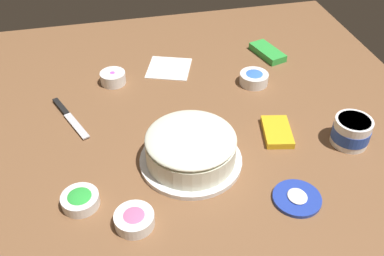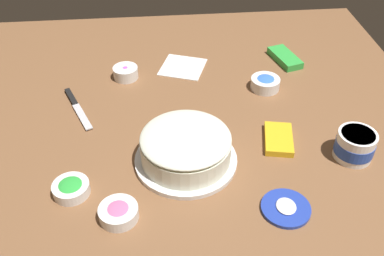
% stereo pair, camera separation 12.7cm
% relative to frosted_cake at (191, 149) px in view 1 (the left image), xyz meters
% --- Properties ---
extents(ground_plane, '(1.54, 1.54, 0.00)m').
position_rel_frosted_cake_xyz_m(ground_plane, '(-0.16, 0.04, -0.05)').
color(ground_plane, brown).
extents(frosted_cake, '(0.28, 0.28, 0.11)m').
position_rel_frosted_cake_xyz_m(frosted_cake, '(0.00, 0.00, 0.00)').
color(frosted_cake, white).
rests_on(frosted_cake, ground_plane).
extents(frosting_tub, '(0.11, 0.11, 0.08)m').
position_rel_frosted_cake_xyz_m(frosting_tub, '(0.02, 0.47, -0.01)').
color(frosting_tub, white).
rests_on(frosting_tub, ground_plane).
extents(frosting_tub_lid, '(0.12, 0.12, 0.02)m').
position_rel_frosted_cake_xyz_m(frosting_tub_lid, '(0.19, 0.23, -0.04)').
color(frosting_tub_lid, '#233DAD').
rests_on(frosting_tub_lid, ground_plane).
extents(spreading_knife, '(0.22, 0.11, 0.01)m').
position_rel_frosted_cake_xyz_m(spreading_knife, '(-0.29, -0.33, -0.04)').
color(spreading_knife, silver).
rests_on(spreading_knife, ground_plane).
extents(sprinkle_bowl_blue, '(0.10, 0.10, 0.04)m').
position_rel_frosted_cake_xyz_m(sprinkle_bowl_blue, '(-0.33, 0.30, -0.03)').
color(sprinkle_bowl_blue, white).
rests_on(sprinkle_bowl_blue, ground_plane).
extents(sprinkle_bowl_pink, '(0.10, 0.10, 0.04)m').
position_rel_frosted_cake_xyz_m(sprinkle_bowl_pink, '(0.18, -0.18, -0.03)').
color(sprinkle_bowl_pink, white).
rests_on(sprinkle_bowl_pink, ground_plane).
extents(sprinkle_bowl_green, '(0.10, 0.10, 0.04)m').
position_rel_frosted_cake_xyz_m(sprinkle_bowl_green, '(0.09, -0.30, -0.03)').
color(sprinkle_bowl_green, white).
rests_on(sprinkle_bowl_green, ground_plane).
extents(sprinkle_bowl_rainbow, '(0.09, 0.09, 0.04)m').
position_rel_frosted_cake_xyz_m(sprinkle_bowl_rainbow, '(-0.44, -0.17, -0.03)').
color(sprinkle_bowl_rainbow, white).
rests_on(sprinkle_bowl_rainbow, ground_plane).
extents(candy_box_lower, '(0.16, 0.11, 0.03)m').
position_rel_frosted_cake_xyz_m(candy_box_lower, '(-0.50, 0.41, -0.04)').
color(candy_box_lower, green).
rests_on(candy_box_lower, ground_plane).
extents(candy_box_upper, '(0.15, 0.10, 0.02)m').
position_rel_frosted_cake_xyz_m(candy_box_upper, '(-0.06, 0.28, -0.04)').
color(candy_box_upper, yellow).
rests_on(candy_box_upper, ground_plane).
extents(paper_napkin, '(0.19, 0.19, 0.01)m').
position_rel_frosted_cake_xyz_m(paper_napkin, '(-0.49, 0.03, -0.05)').
color(paper_napkin, white).
rests_on(paper_napkin, ground_plane).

